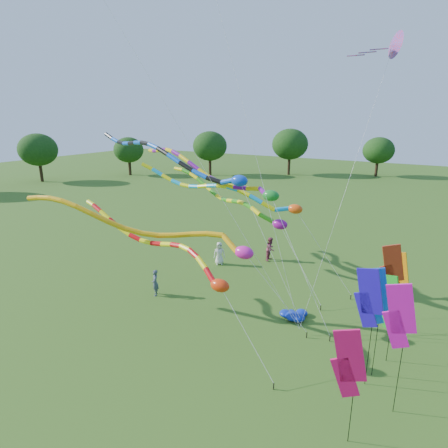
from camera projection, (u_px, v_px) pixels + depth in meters
The scene contains 20 objects.
ground at pixel (213, 362), 16.38m from camera, with size 160.00×160.00×0.00m, color #275215.
tree_ring at pixel (136, 241), 14.65m from camera, with size 116.74×120.33×9.51m.
tube_kite_red at pixel (165, 249), 18.34m from camera, with size 13.12×2.89×6.14m.
tube_kite_orange at pixel (158, 230), 19.12m from camera, with size 14.99×3.81×6.83m.
tube_kite_purple at pixel (211, 173), 22.13m from camera, with size 15.26×5.30×8.96m.
tube_kite_blue at pixel (172, 159), 23.52m from camera, with size 17.75×4.52×9.68m.
tube_kite_cyan at pixel (231, 193), 23.46m from camera, with size 14.46×1.38×7.68m.
tube_kite_green at pixel (235, 201), 24.93m from camera, with size 13.48×5.07×7.02m.
delta_kite_high_c at pixel (394, 45), 18.68m from camera, with size 3.14×7.04×14.98m.
banner_pole_blue_a at pixel (369, 298), 14.17m from camera, with size 1.16×0.20×5.01m.
banner_pole_magenta_a at pixel (348, 364), 11.66m from camera, with size 1.14×0.40×4.22m.
banner_pole_blue_b at pixel (375, 297), 14.69m from camera, with size 1.15×0.33×4.82m.
banner_pole_red at pixel (392, 269), 17.49m from camera, with size 1.12×0.48×4.75m.
banner_pole_green at pixel (389, 302), 15.91m from camera, with size 1.11×0.50×4.04m.
banner_pole_magenta_b at pixel (399, 317), 12.68m from camera, with size 1.16×0.29×5.11m.
banner_pole_orange at pixel (398, 275), 18.13m from camera, with size 1.14×0.38×4.20m.
blue_nylon_heap at pixel (289, 314), 20.05m from camera, with size 1.05×1.10×0.39m.
person_a at pixel (219, 253), 26.92m from camera, with size 0.82×0.53×1.67m, color silver.
person_b at pixel (155, 283), 22.29m from camera, with size 0.59×0.38×1.61m, color #3C4755.
person_c at pixel (271, 249), 27.70m from camera, with size 0.86×0.67×1.77m, color #853045.
Camera 1 is at (7.57, -11.81, 10.43)m, focal length 30.00 mm.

